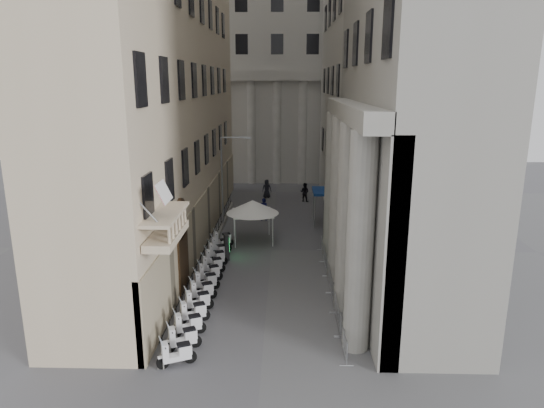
{
  "coord_description": "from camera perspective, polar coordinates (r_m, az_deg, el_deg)",
  "views": [
    {
      "loc": [
        0.94,
        -14.18,
        11.94
      ],
      "look_at": [
        0.16,
        15.15,
        4.5
      ],
      "focal_mm": 32.0,
      "sensor_mm": 36.0,
      "label": 1
    }
  ],
  "objects": [
    {
      "name": "flag",
      "position": [
        23.12,
        -11.57,
        -17.18
      ],
      "size": [
        1.0,
        1.4,
        8.2
      ],
      "primitive_type": null,
      "color": "#9E0C11",
      "rests_on": "ground"
    },
    {
      "name": "iron_fence",
      "position": [
        34.72,
        -7.3,
        -6.01
      ],
      "size": [
        0.3,
        28.0,
        1.4
      ],
      "primitive_type": null,
      "color": "black",
      "rests_on": "ground"
    },
    {
      "name": "scooter_11",
      "position": [
        35.16,
        -6.1,
        -5.71
      ],
      "size": [
        1.51,
        1.07,
        1.5
      ],
      "primitive_type": null,
      "rotation": [
        0.0,
        0.0,
        1.98
      ],
      "color": "white",
      "rests_on": "ground"
    },
    {
      "name": "scooter_3",
      "position": [
        25.77,
        -9.17,
        -13.57
      ],
      "size": [
        1.51,
        1.07,
        1.5
      ],
      "primitive_type": null,
      "rotation": [
        0.0,
        0.0,
        1.98
      ],
      "color": "white",
      "rests_on": "ground"
    },
    {
      "name": "scooter_0",
      "position": [
        22.47,
        -11.05,
        -18.15
      ],
      "size": [
        1.51,
        1.07,
        1.5
      ],
      "primitive_type": null,
      "rotation": [
        0.0,
        0.0,
        1.98
      ],
      "color": "white",
      "rests_on": "ground"
    },
    {
      "name": "barrier_2",
      "position": [
        27.68,
        7.17,
        -11.45
      ],
      "size": [
        0.6,
        2.4,
        1.1
      ],
      "primitive_type": null,
      "color": "#AEB0B6",
      "rests_on": "ground"
    },
    {
      "name": "street_lamp",
      "position": [
        39.88,
        -5.52,
        3.43
      ],
      "size": [
        2.49,
        0.32,
        7.63
      ],
      "rotation": [
        0.0,
        0.0,
        0.06
      ],
      "color": "gray",
      "rests_on": "ground"
    },
    {
      "name": "barrier_5",
      "position": [
        34.56,
        5.99,
        -6.06
      ],
      "size": [
        0.6,
        2.4,
        1.1
      ],
      "primitive_type": null,
      "color": "#AEB0B6",
      "rests_on": "ground"
    },
    {
      "name": "barrier_3",
      "position": [
        29.94,
        6.71,
        -9.38
      ],
      "size": [
        0.6,
        2.4,
        1.1
      ],
      "primitive_type": null,
      "color": "#AEB0B6",
      "rests_on": "ground"
    },
    {
      "name": "scooter_8",
      "position": [
        31.56,
        -7.02,
        -8.11
      ],
      "size": [
        1.51,
        1.07,
        1.5
      ],
      "primitive_type": null,
      "rotation": [
        0.0,
        0.0,
        1.98
      ],
      "color": "white",
      "rests_on": "ground"
    },
    {
      "name": "scooter_6",
      "position": [
        29.21,
        -7.77,
        -10.03
      ],
      "size": [
        1.51,
        1.07,
        1.5
      ],
      "primitive_type": null,
      "rotation": [
        0.0,
        0.0,
        1.98
      ],
      "color": "white",
      "rests_on": "ground"
    },
    {
      "name": "blue_awning",
      "position": [
        42.03,
        5.84,
        -2.35
      ],
      "size": [
        1.6,
        3.0,
        3.0
      ],
      "primitive_type": null,
      "color": "navy",
      "rests_on": "ground"
    },
    {
      "name": "barrier_1",
      "position": [
        25.46,
        7.72,
        -13.88
      ],
      "size": [
        0.6,
        2.4,
        1.1
      ],
      "primitive_type": null,
      "color": "#AEB0B6",
      "rests_on": "ground"
    },
    {
      "name": "scooter_4",
      "position": [
        26.9,
        -8.66,
        -12.29
      ],
      "size": [
        1.51,
        1.07,
        1.5
      ],
      "primitive_type": null,
      "rotation": [
        0.0,
        0.0,
        1.98
      ],
      "color": "white",
      "rests_on": "ground"
    },
    {
      "name": "barrier_4",
      "position": [
        32.24,
        6.32,
        -7.6
      ],
      "size": [
        0.6,
        2.4,
        1.1
      ],
      "primitive_type": null,
      "color": "#AEB0B6",
      "rests_on": "ground"
    },
    {
      "name": "pedestrian_a",
      "position": [
        42.57,
        -0.99,
        -0.64
      ],
      "size": [
        0.77,
        0.53,
        2.03
      ],
      "primitive_type": "imported",
      "rotation": [
        0.0,
        0.0,
        3.2
      ],
      "color": "#0D0F34",
      "rests_on": "ground"
    },
    {
      "name": "security_tent",
      "position": [
        36.49,
        -2.02,
        -0.43
      ],
      "size": [
        3.99,
        3.99,
        3.24
      ],
      "color": "white",
      "rests_on": "ground"
    },
    {
      "name": "scooter_2",
      "position": [
        24.65,
        -9.73,
        -14.96
      ],
      "size": [
        1.51,
        1.07,
        1.5
      ],
      "primitive_type": null,
      "rotation": [
        0.0,
        0.0,
        1.98
      ],
      "color": "white",
      "rests_on": "ground"
    },
    {
      "name": "pedestrian_c",
      "position": [
        50.94,
        -0.62,
        1.81
      ],
      "size": [
        0.99,
        0.67,
        1.96
      ],
      "primitive_type": "imported",
      "rotation": [
        0.0,
        0.0,
        3.09
      ],
      "color": "black",
      "rests_on": "ground"
    },
    {
      "name": "left_building",
      "position": [
        37.49,
        -12.4,
        21.68
      ],
      "size": [
        5.0,
        36.0,
        34.0
      ],
      "primitive_type": "cube",
      "color": "beige",
      "rests_on": "ground"
    },
    {
      "name": "pedestrian_b",
      "position": [
        49.53,
        3.87,
        1.4
      ],
      "size": [
        1.15,
        1.04,
        1.93
      ],
      "primitive_type": "imported",
      "rotation": [
        0.0,
        0.0,
        2.74
      ],
      "color": "black",
      "rests_on": "ground"
    },
    {
      "name": "scooter_5",
      "position": [
        28.05,
        -8.19,
        -11.12
      ],
      "size": [
        1.51,
        1.07,
        1.5
      ],
      "primitive_type": null,
      "rotation": [
        0.0,
        0.0,
        1.98
      ],
      "color": "white",
      "rests_on": "ground"
    },
    {
      "name": "far_building",
      "position": [
        62.26,
        0.68,
        17.04
      ],
      "size": [
        22.0,
        10.0,
        30.0
      ],
      "primitive_type": "cube",
      "color": "#BBB8B1",
      "rests_on": "ground"
    },
    {
      "name": "scooter_9",
      "position": [
        32.75,
        -6.69,
        -7.25
      ],
      "size": [
        1.51,
        1.07,
        1.5
      ],
      "primitive_type": null,
      "rotation": [
        0.0,
        0.0,
        1.98
      ],
      "color": "white",
      "rests_on": "ground"
    },
    {
      "name": "info_kiosk",
      "position": [
        33.65,
        -5.37,
        -4.98
      ],
      "size": [
        0.48,
        0.88,
        1.79
      ],
      "rotation": [
        0.0,
        0.0,
        0.29
      ],
      "color": "black",
      "rests_on": "ground"
    },
    {
      "name": "scooter_1",
      "position": [
        23.55,
        -10.36,
        -16.49
      ],
      "size": [
        1.51,
        1.07,
        1.5
      ],
      "primitive_type": null,
      "rotation": [
        0.0,
        0.0,
        1.98
      ],
      "color": "white",
      "rests_on": "ground"
    },
    {
      "name": "scooter_7",
      "position": [
        30.38,
        -7.38,
        -9.04
      ],
      "size": [
        1.51,
        1.07,
        1.5
      ],
      "primitive_type": null,
      "rotation": [
        0.0,
        0.0,
        1.98
      ],
      "color": "white",
      "rests_on": "ground"
    },
    {
      "name": "scooter_10",
      "position": [
        33.95,
        -6.38,
        -6.45
      ],
      "size": [
        1.51,
        1.07,
        1.5
      ],
      "primitive_type": null,
      "rotation": [
        0.0,
        0.0,
        1.98
      ],
      "color": "white",
      "rests_on": "ground"
    },
    {
      "name": "scooter_12",
      "position": [
        36.37,
        -5.83,
        -5.01
      ],
      "size": [
        1.51,
        1.07,
        1.5
      ],
      "primitive_type": null,
      "rotation": [
        0.0,
        0.0,
        1.98
      ],
      "color": "white",
      "rests_on": "ground"
    },
    {
      "name": "barrier_0",
      "position": [
        23.3,
        8.39,
        -16.77
      ],
      "size": [
        0.6,
        2.4,
        1.1
      ],
      "primitive_type": null,
      "color": "#AEB0B6",
      "rests_on": "ground"
    }
  ]
}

